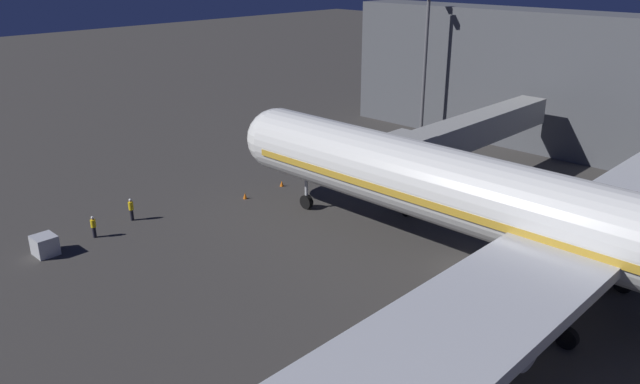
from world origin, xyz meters
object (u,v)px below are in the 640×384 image
(jet_bridge, at_px, (463,134))
(apron_floodlight_mast, at_px, (426,54))
(traffic_cone_nose_port, at_px, (282,183))
(traffic_cone_nose_starboard, at_px, (245,196))
(ground_crew_marshaller_fwd, at_px, (93,226))
(airliner_at_gate, at_px, (592,231))
(ground_crew_by_tug, at_px, (131,208))
(baggage_container_near_belt, at_px, (45,245))

(jet_bridge, xyz_separation_m, apron_floodlight_mast, (-13.07, -13.46, 4.24))
(traffic_cone_nose_port, bearing_deg, apron_floodlight_mast, -177.85)
(traffic_cone_nose_starboard, bearing_deg, ground_crew_marshaller_fwd, -8.51)
(jet_bridge, bearing_deg, traffic_cone_nose_starboard, -40.69)
(airliner_at_gate, xyz_separation_m, traffic_cone_nose_starboard, (2.20, -28.85, -5.00))
(airliner_at_gate, bearing_deg, ground_crew_by_tug, -69.85)
(baggage_container_near_belt, bearing_deg, traffic_cone_nose_starboard, 174.01)
(traffic_cone_nose_port, relative_size, traffic_cone_nose_starboard, 1.00)
(apron_floodlight_mast, bearing_deg, traffic_cone_nose_starboard, 1.81)
(jet_bridge, height_order, traffic_cone_nose_port, jet_bridge)
(jet_bridge, xyz_separation_m, ground_crew_marshaller_fwd, (27.75, -14.54, -4.46))
(baggage_container_near_belt, bearing_deg, airliner_at_gate, 122.01)
(ground_crew_marshaller_fwd, bearing_deg, apron_floodlight_mast, 178.47)
(apron_floodlight_mast, distance_m, baggage_container_near_belt, 45.54)
(ground_crew_marshaller_fwd, bearing_deg, ground_crew_by_tug, -166.43)
(ground_crew_marshaller_fwd, bearing_deg, traffic_cone_nose_port, 173.61)
(ground_crew_by_tug, bearing_deg, ground_crew_marshaller_fwd, 13.57)
(ground_crew_marshaller_fwd, bearing_deg, airliner_at_gate, 116.44)
(apron_floodlight_mast, xyz_separation_m, traffic_cone_nose_starboard, (27.70, 0.88, -9.38))
(airliner_at_gate, height_order, jet_bridge, airliner_at_gate)
(jet_bridge, relative_size, ground_crew_by_tug, 12.41)
(airliner_at_gate, height_order, baggage_container_near_belt, airliner_at_gate)
(airliner_at_gate, distance_m, ground_crew_marshaller_fwd, 34.69)
(jet_bridge, relative_size, apron_floodlight_mast, 1.41)
(apron_floodlight_mast, bearing_deg, traffic_cone_nose_port, 2.15)
(apron_floodlight_mast, bearing_deg, ground_crew_by_tug, -3.05)
(baggage_container_near_belt, xyz_separation_m, ground_crew_marshaller_fwd, (-3.82, -0.18, 0.24))
(apron_floodlight_mast, distance_m, ground_crew_marshaller_fwd, 41.76)
(airliner_at_gate, relative_size, traffic_cone_nose_starboard, 108.43)
(baggage_container_near_belt, relative_size, traffic_cone_nose_starboard, 3.00)
(traffic_cone_nose_starboard, bearing_deg, ground_crew_by_tug, -16.83)
(airliner_at_gate, bearing_deg, jet_bridge, -127.37)
(apron_floodlight_mast, height_order, baggage_container_near_belt, apron_floodlight_mast)
(baggage_container_near_belt, height_order, traffic_cone_nose_starboard, baggage_container_near_belt)
(baggage_container_near_belt, bearing_deg, traffic_cone_nose_port, 175.24)
(ground_crew_by_tug, bearing_deg, traffic_cone_nose_port, 168.34)
(jet_bridge, height_order, apron_floodlight_mast, apron_floodlight_mast)
(ground_crew_marshaller_fwd, bearing_deg, baggage_container_near_belt, 2.76)
(baggage_container_near_belt, distance_m, traffic_cone_nose_port, 21.43)
(airliner_at_gate, distance_m, apron_floodlight_mast, 39.41)
(baggage_container_near_belt, xyz_separation_m, traffic_cone_nose_starboard, (-16.95, 1.78, -0.44))
(apron_floodlight_mast, distance_m, traffic_cone_nose_port, 25.13)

